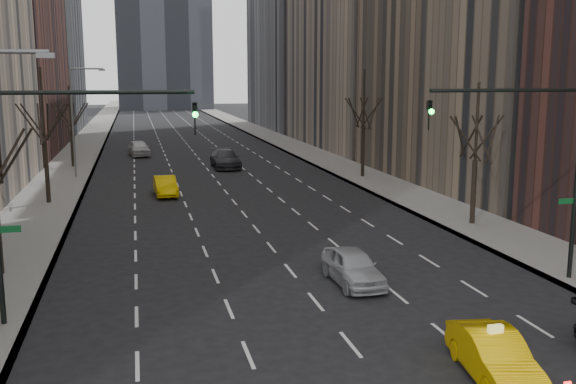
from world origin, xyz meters
TOP-DOWN VIEW (x-y plane):
  - sidewalk_left at (-12.25, 70.00)m, footprint 4.50×320.00m
  - sidewalk_right at (12.25, 70.00)m, footprint 4.50×320.00m
  - tree_lw_c at (-12.00, 34.00)m, footprint 3.36×3.50m
  - tree_lw_d at (-12.00, 52.00)m, footprint 3.36×3.50m
  - tree_rw_b at (12.00, 22.00)m, footprint 3.36×3.50m
  - tree_rw_c at (12.00, 40.00)m, footprint 3.36×3.50m
  - traffic_mast_left at (-9.11, 12.00)m, footprint 6.69×0.39m
  - traffic_mast_right at (9.11, 12.00)m, footprint 6.69×0.39m
  - streetlight_far at (-10.84, 45.00)m, footprint 2.83×0.22m
  - taxi_sedan at (3.09, 4.91)m, footprint 1.96×4.22m
  - silver_sedan_ahead at (2.04, 13.73)m, footprint 1.79×4.23m
  - far_taxi at (-4.37, 35.52)m, footprint 1.67×4.26m
  - far_suv_grey at (1.72, 48.64)m, footprint 2.42×5.86m
  - far_car_white at (-5.97, 60.03)m, footprint 2.56×5.09m

SIDE VIEW (x-z plane):
  - sidewalk_left at x=-12.25m, z-range 0.00..0.15m
  - sidewalk_right at x=12.25m, z-range 0.00..0.15m
  - taxi_sedan at x=3.09m, z-range 0.00..1.34m
  - far_taxi at x=-4.37m, z-range 0.00..1.38m
  - silver_sedan_ahead at x=2.04m, z-range 0.00..1.43m
  - far_car_white at x=-5.97m, z-range 0.00..1.67m
  - far_suv_grey at x=1.72m, z-range 0.00..1.70m
  - tree_lw_d at x=-12.00m, z-range -0.12..7.24m
  - tree_rw_b at x=12.00m, z-range -0.19..7.63m
  - tree_lw_c at x=-12.00m, z-range -0.33..8.41m
  - tree_rw_c at x=12.00m, z-range -0.33..8.41m
  - traffic_mast_left at x=-9.11m, z-range 1.49..9.49m
  - traffic_mast_right at x=9.11m, z-range 1.49..9.49m
  - streetlight_far at x=-10.84m, z-range 1.12..10.12m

